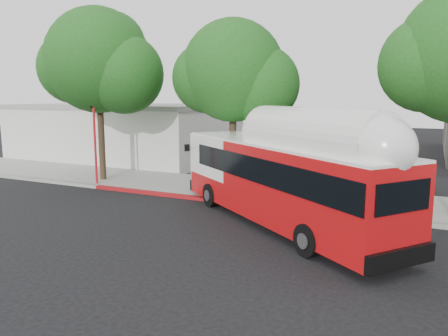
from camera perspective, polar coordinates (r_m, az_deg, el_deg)
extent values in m
plane|color=black|center=(16.73, -4.35, -7.65)|extent=(120.00, 120.00, 0.00)
cube|color=gray|center=(22.39, 3.99, -3.06)|extent=(60.00, 5.00, 0.15)
cube|color=gray|center=(20.06, 1.23, -4.52)|extent=(60.00, 0.30, 0.15)
cube|color=maroon|center=(21.44, -6.10, -3.65)|extent=(10.00, 0.32, 0.16)
cylinder|color=#2D2116|center=(25.84, -15.76, 4.92)|extent=(0.36, 0.36, 6.08)
sphere|color=#195117|center=(25.84, -16.14, 13.35)|extent=(5.80, 5.80, 5.80)
sphere|color=#195117|center=(24.93, -12.95, 11.88)|extent=(4.35, 4.35, 4.35)
cylinder|color=#2D2116|center=(21.90, 1.15, 3.69)|extent=(0.36, 0.36, 5.44)
sphere|color=#195117|center=(21.83, 1.18, 12.60)|extent=(5.00, 5.00, 5.00)
sphere|color=#195117|center=(21.46, 4.80, 10.81)|extent=(3.75, 3.75, 3.75)
cube|color=silver|center=(35.62, -12.72, 4.50)|extent=(16.00, 10.00, 4.00)
cube|color=gray|center=(35.51, -12.84, 7.88)|extent=(16.20, 10.20, 0.30)
cube|color=#B50C0F|center=(16.68, 7.25, -1.70)|extent=(10.57, 8.88, 2.76)
cube|color=black|center=(16.19, 8.24, 0.00)|extent=(9.69, 8.23, 0.90)
cube|color=white|center=(16.46, 7.36, 3.14)|extent=(10.52, 8.82, 0.10)
cube|color=white|center=(14.92, 11.50, 3.34)|extent=(5.99, 5.20, 0.52)
cube|color=black|center=(22.23, -1.87, -2.08)|extent=(1.64, 1.82, 0.06)
imported|color=#2B1F8F|center=(22.15, -1.88, -0.92)|extent=(1.44, 1.64, 0.86)
cylinder|color=red|center=(24.68, -16.46, 2.62)|extent=(0.13, 0.13, 4.30)
cube|color=black|center=(24.53, -16.71, 7.86)|extent=(0.05, 0.43, 0.27)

